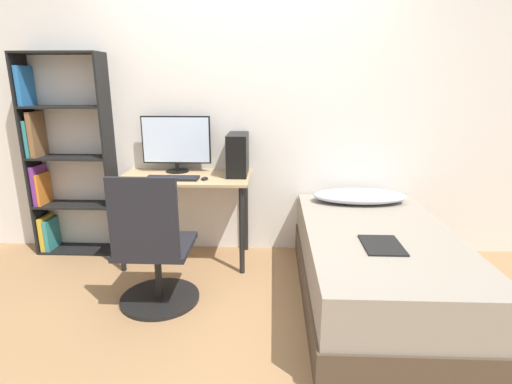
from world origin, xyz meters
TOP-DOWN VIEW (x-y plane):
  - ground_plane at (0.00, 0.00)m, footprint 14.00×14.00m
  - wall_back at (0.00, 1.34)m, footprint 8.00×0.05m
  - desk at (-0.50, 1.02)m, footprint 1.11×0.58m
  - bookshelf at (-1.66, 1.18)m, footprint 0.73×0.26m
  - office_chair at (-0.56, 0.25)m, footprint 0.57×0.57m
  - bed at (1.00, 0.37)m, footprint 1.04×1.88m
  - pillow at (1.00, 1.05)m, footprint 0.79×0.36m
  - magazine at (0.95, 0.10)m, footprint 0.24×0.32m
  - monitor at (-0.59, 1.20)m, footprint 0.61×0.20m
  - keyboard at (-0.57, 0.91)m, footprint 0.43×0.15m
  - pc_tower at (-0.05, 1.11)m, footprint 0.17×0.37m
  - mouse at (-0.31, 0.91)m, footprint 0.06×0.09m

SIDE VIEW (x-z plane):
  - ground_plane at x=0.00m, z-range 0.00..0.00m
  - bed at x=1.00m, z-range 0.00..0.54m
  - office_chair at x=-0.56m, z-range -0.13..0.85m
  - magazine at x=0.95m, z-range 0.55..0.56m
  - pillow at x=1.00m, z-range 0.55..0.66m
  - desk at x=-0.50m, z-range 0.26..1.03m
  - keyboard at x=-0.57m, z-range 0.77..0.79m
  - mouse at x=-0.31m, z-range 0.77..0.79m
  - bookshelf at x=-1.66m, z-range -0.04..1.75m
  - pc_tower at x=-0.05m, z-range 0.77..1.12m
  - monitor at x=-0.59m, z-range 0.79..1.28m
  - wall_back at x=0.00m, z-range 0.00..2.50m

